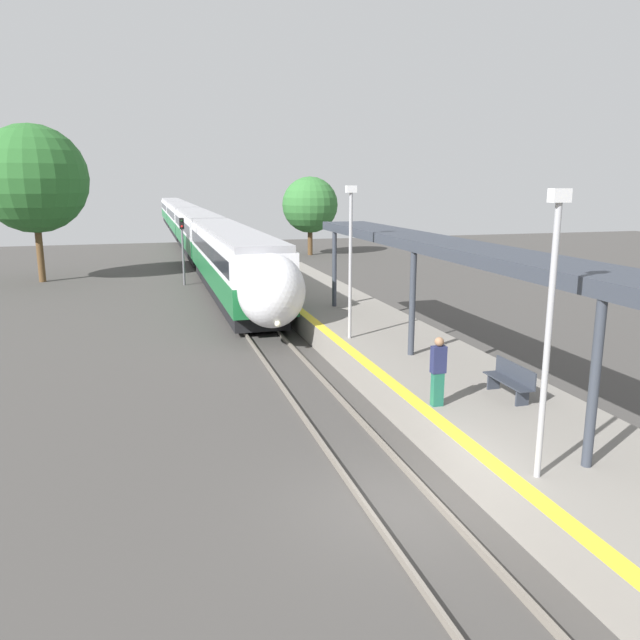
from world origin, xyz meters
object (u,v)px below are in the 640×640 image
(train, at_px, (190,224))
(person_waiting, at_px, (438,370))
(lamppost_near, at_px, (550,319))
(railway_signal, at_px, (183,244))
(platform_bench, at_px, (511,379))
(lamppost_mid, at_px, (350,253))

(train, distance_m, person_waiting, 52.56)
(person_waiting, height_order, lamppost_near, lamppost_near)
(train, relative_size, person_waiting, 49.37)
(person_waiting, bearing_deg, lamppost_near, -88.52)
(railway_signal, distance_m, lamppost_near, 31.35)
(platform_bench, height_order, lamppost_near, lamppost_near)
(train, relative_size, lamppost_near, 16.27)
(train, distance_m, lamppost_near, 56.66)
(lamppost_near, height_order, lamppost_mid, same)
(lamppost_near, bearing_deg, platform_bench, 63.80)
(platform_bench, bearing_deg, railway_signal, 103.88)
(lamppost_mid, bearing_deg, platform_bench, -74.11)
(lamppost_near, bearing_deg, railway_signal, 98.43)
(platform_bench, xyz_separation_m, lamppost_mid, (-2.04, 7.16, 2.61))
(platform_bench, distance_m, lamppost_mid, 7.89)
(railway_signal, bearing_deg, lamppost_near, -81.57)
(platform_bench, height_order, person_waiting, person_waiting)
(platform_bench, height_order, lamppost_mid, lamppost_mid)
(train, bearing_deg, person_waiting, -87.63)
(railway_signal, distance_m, lamppost_mid, 20.26)
(railway_signal, relative_size, lamppost_mid, 0.79)
(platform_bench, distance_m, person_waiting, 2.19)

